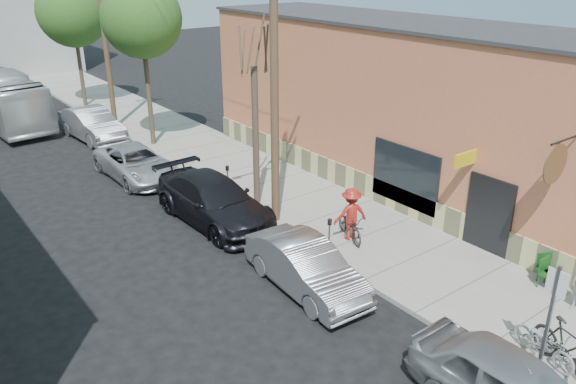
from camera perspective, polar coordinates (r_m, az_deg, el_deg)
ground at (r=15.59m, az=2.14°, el=-11.81°), size 120.00×120.00×0.00m
sidewalk at (r=25.84m, az=-6.07°, el=2.79°), size 4.50×58.00×0.15m
cafe_building at (r=23.40m, az=11.67°, el=8.60°), size 6.60×20.20×6.61m
sign_post at (r=13.51m, az=25.12°, el=-10.96°), size 0.07×0.45×2.80m
parking_meter_near at (r=17.51m, az=4.23°, el=-3.98°), size 0.14×0.14×1.24m
parking_meter_far at (r=21.95m, az=-6.16°, el=1.64°), size 0.14×0.14×1.24m
utility_pole_near at (r=18.48m, az=-1.56°, el=12.04°), size 3.57×0.28×10.00m
utility_pole_far at (r=31.86m, az=-18.21°, el=15.38°), size 1.80×0.28×10.00m
tree_bare at (r=20.69m, az=-3.31°, el=5.61°), size 0.24×0.24×5.20m
tree_leafy_mid at (r=28.05m, az=-14.66°, el=16.70°), size 3.74×3.74×7.96m
tree_leafy_far at (r=37.49m, az=-21.05°, el=16.71°), size 4.20×4.20×7.78m
patio_chair_a at (r=17.88m, az=24.98°, el=-7.07°), size 0.66×0.66×0.88m
patio_chair_b at (r=17.58m, az=25.01°, el=-7.60°), size 0.50×0.50×0.88m
cyclist at (r=18.56m, az=6.40°, el=-2.22°), size 1.31×0.98×1.80m
cyclist_bike at (r=18.75m, az=6.34°, el=-3.43°), size 1.17×1.87×0.93m
parked_bike_a at (r=14.47m, az=26.54°, el=-14.02°), size 1.10×2.08×1.20m
parked_bike_b at (r=14.69m, az=24.59°, el=-13.80°), size 0.87×1.76×0.89m
car_1 at (r=16.07m, az=1.82°, el=-7.60°), size 1.80×4.49×1.45m
car_2 at (r=20.22m, az=-7.55°, el=-0.84°), size 2.48×5.68×1.63m
car_3 at (r=24.95m, az=-15.15°, el=2.84°), size 2.36×4.93×1.36m
car_4 at (r=31.07m, az=-19.28°, el=6.50°), size 2.11×5.05×1.62m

